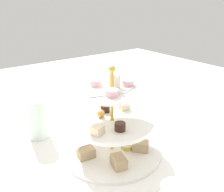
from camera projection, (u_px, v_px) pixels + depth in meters
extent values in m
plane|color=white|center=(112.00, 151.00, 0.74)|extent=(2.40, 2.40, 0.00)
cylinder|color=white|center=(112.00, 150.00, 0.74)|extent=(0.30, 0.30, 0.01)
cylinder|color=white|center=(112.00, 122.00, 0.71)|extent=(0.25, 0.25, 0.01)
cylinder|color=white|center=(112.00, 91.00, 0.67)|extent=(0.19, 0.19, 0.01)
cylinder|color=gold|center=(112.00, 113.00, 0.70)|extent=(0.01, 0.01, 0.26)
sphere|color=gold|center=(112.00, 69.00, 0.65)|extent=(0.02, 0.02, 0.02)
cube|color=tan|center=(122.00, 131.00, 0.81)|extent=(0.06, 0.05, 0.03)
cube|color=tan|center=(92.00, 134.00, 0.79)|extent=(0.04, 0.05, 0.03)
cube|color=tan|center=(86.00, 153.00, 0.69)|extent=(0.05, 0.04, 0.03)
cube|color=tan|center=(119.00, 162.00, 0.66)|extent=(0.05, 0.06, 0.03)
cube|color=tan|center=(141.00, 146.00, 0.73)|extent=(0.06, 0.06, 0.03)
cylinder|color=#E5C660|center=(127.00, 146.00, 0.74)|extent=(0.04, 0.04, 0.01)
cylinder|color=#381E14|center=(120.00, 127.00, 0.65)|extent=(0.03, 0.03, 0.02)
cylinder|color=#381E14|center=(105.00, 108.00, 0.75)|extent=(0.03, 0.03, 0.02)
cube|color=beige|center=(124.00, 106.00, 0.77)|extent=(0.03, 0.03, 0.02)
cube|color=beige|center=(97.00, 130.00, 0.63)|extent=(0.04, 0.04, 0.02)
sphere|color=gold|center=(101.00, 113.00, 0.72)|extent=(0.02, 0.02, 0.02)
cylinder|color=#F2B7C1|center=(128.00, 83.00, 0.69)|extent=(0.03, 0.03, 0.02)
cylinder|color=#F2B7C1|center=(96.00, 83.00, 0.69)|extent=(0.03, 0.03, 0.02)
cylinder|color=#F2B7C1|center=(112.00, 93.00, 0.61)|extent=(0.03, 0.03, 0.02)
cylinder|color=white|center=(114.00, 80.00, 0.68)|extent=(0.04, 0.04, 0.04)
cube|color=silver|center=(105.00, 95.00, 0.62)|extent=(0.09, 0.04, 0.00)
cube|color=silver|center=(131.00, 88.00, 0.67)|extent=(0.09, 0.05, 0.00)
cylinder|color=silver|center=(37.00, 119.00, 0.80)|extent=(0.07, 0.07, 0.14)
cube|color=silver|center=(123.00, 108.00, 1.03)|extent=(0.15, 0.11, 0.00)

